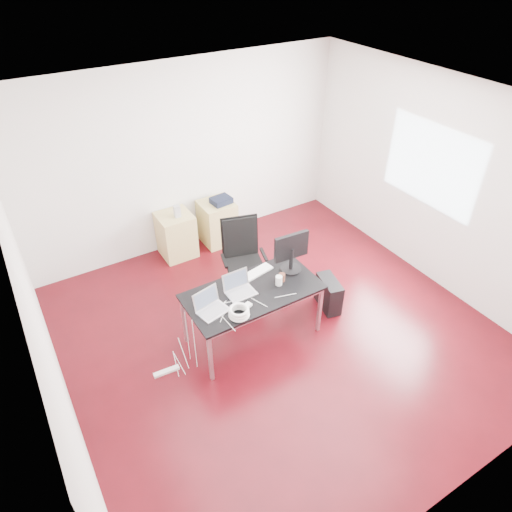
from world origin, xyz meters
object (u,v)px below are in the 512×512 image
office_chair (243,255)px  filing_cabinet_left (176,235)px  desk (253,294)px  filing_cabinet_right (217,222)px  pc_tower (329,294)px

office_chair → filing_cabinet_left: (-0.44, 1.28, -0.26)m
desk → office_chair: size_ratio=1.48×
office_chair → filing_cabinet_right: office_chair is taller
filing_cabinet_right → pc_tower: (0.53, -2.17, -0.13)m
filing_cabinet_left → filing_cabinet_right: bearing=0.0°
desk → pc_tower: (1.14, -0.06, -0.46)m
office_chair → filing_cabinet_right: size_ratio=1.54×
office_chair → pc_tower: (0.80, -0.89, -0.39)m
filing_cabinet_left → desk: bearing=-87.3°
filing_cabinet_left → filing_cabinet_right: size_ratio=1.00×
office_chair → filing_cabinet_right: 1.33m
office_chair → desk: bearing=-96.1°
desk → filing_cabinet_left: (-0.10, 2.11, -0.33)m
filing_cabinet_right → pc_tower: bearing=-76.2°
filing_cabinet_left → filing_cabinet_right: same height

